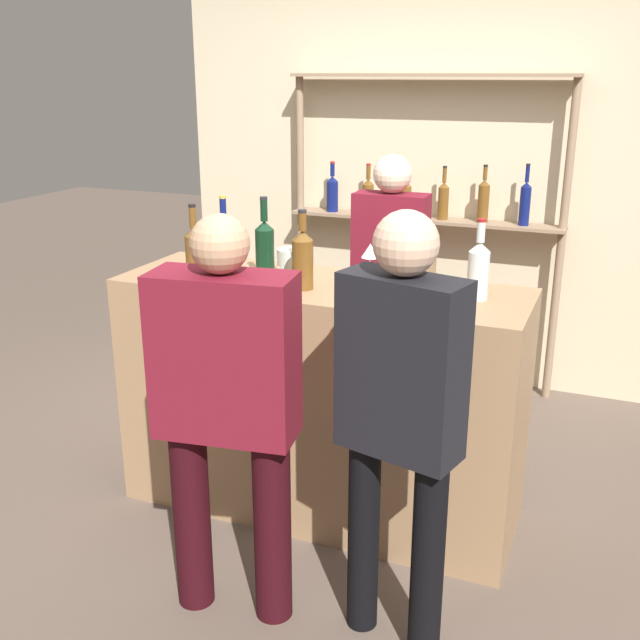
# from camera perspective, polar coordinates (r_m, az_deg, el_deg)

# --- Properties ---
(ground_plane) EXTENTS (16.00, 16.00, 0.00)m
(ground_plane) POSITION_cam_1_polar(r_m,az_deg,el_deg) (3.70, 0.00, -13.88)
(ground_plane) COLOR brown
(bar_counter) EXTENTS (1.80, 0.59, 1.10)m
(bar_counter) POSITION_cam_1_polar(r_m,az_deg,el_deg) (3.43, 0.00, -6.10)
(bar_counter) COLOR #997551
(bar_counter) RESTS_ON ground_plane
(back_wall) EXTENTS (3.40, 0.12, 2.80)m
(back_wall) POSITION_cam_1_polar(r_m,az_deg,el_deg) (4.97, 8.57, 11.56)
(back_wall) COLOR beige
(back_wall) RESTS_ON ground_plane
(back_shelf) EXTENTS (1.76, 0.18, 1.96)m
(back_shelf) POSITION_cam_1_polar(r_m,az_deg,el_deg) (4.81, 7.85, 9.78)
(back_shelf) COLOR #897056
(back_shelf) RESTS_ON ground_plane
(counter_bottle_0) EXTENTS (0.09, 0.09, 0.34)m
(counter_bottle_0) POSITION_cam_1_polar(r_m,az_deg,el_deg) (3.14, -1.33, 4.74)
(counter_bottle_0) COLOR brown
(counter_bottle_0) RESTS_ON bar_counter
(counter_bottle_1) EXTENTS (0.08, 0.08, 0.33)m
(counter_bottle_1) POSITION_cam_1_polar(r_m,az_deg,el_deg) (3.59, -7.31, 6.15)
(counter_bottle_1) COLOR #0F1956
(counter_bottle_1) RESTS_ON bar_counter
(counter_bottle_2) EXTENTS (0.09, 0.09, 0.33)m
(counter_bottle_2) POSITION_cam_1_polar(r_m,az_deg,el_deg) (3.07, 11.98, 3.86)
(counter_bottle_2) COLOR silver
(counter_bottle_2) RESTS_ON bar_counter
(counter_bottle_3) EXTENTS (0.08, 0.08, 0.38)m
(counter_bottle_3) POSITION_cam_1_polar(r_m,az_deg,el_deg) (3.23, -4.22, 5.31)
(counter_bottle_3) COLOR black
(counter_bottle_3) RESTS_ON bar_counter
(counter_bottle_4) EXTENTS (0.08, 0.08, 0.34)m
(counter_bottle_4) POSITION_cam_1_polar(r_m,az_deg,el_deg) (3.29, -9.54, 5.05)
(counter_bottle_4) COLOR brown
(counter_bottle_4) RESTS_ON bar_counter
(wine_glass) EXTENTS (0.08, 0.08, 0.15)m
(wine_glass) POSITION_cam_1_polar(r_m,az_deg,el_deg) (3.34, 3.86, 5.21)
(wine_glass) COLOR silver
(wine_glass) RESTS_ON bar_counter
(ice_bucket) EXTENTS (0.24, 0.24, 0.22)m
(ice_bucket) POSITION_cam_1_polar(r_m,az_deg,el_deg) (3.09, 6.74, 3.98)
(ice_bucket) COLOR #846647
(ice_bucket) RESTS_ON bar_counter
(cork_jar) EXTENTS (0.13, 0.13, 0.12)m
(cork_jar) POSITION_cam_1_polar(r_m,az_deg,el_deg) (3.36, -2.18, 4.39)
(cork_jar) COLOR silver
(cork_jar) RESTS_ON bar_counter
(customer_right) EXTENTS (0.44, 0.27, 1.58)m
(customer_right) POSITION_cam_1_polar(r_m,az_deg,el_deg) (2.49, 6.11, -6.51)
(customer_right) COLOR black
(customer_right) RESTS_ON ground_plane
(server_behind_counter) EXTENTS (0.40, 0.21, 1.56)m
(server_behind_counter) POSITION_cam_1_polar(r_m,az_deg,el_deg) (4.14, 5.31, 3.63)
(server_behind_counter) COLOR black
(server_behind_counter) RESTS_ON ground_plane
(customer_center) EXTENTS (0.53, 0.29, 1.54)m
(customer_center) POSITION_cam_1_polar(r_m,az_deg,el_deg) (2.67, -7.15, -5.94)
(customer_center) COLOR black
(customer_center) RESTS_ON ground_plane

